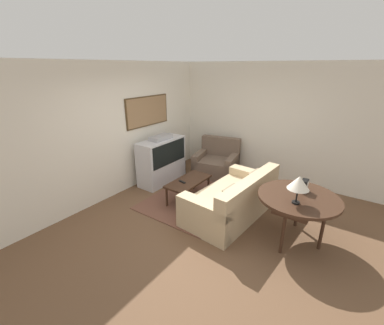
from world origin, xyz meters
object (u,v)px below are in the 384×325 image
(tv, at_px, (162,160))
(table_lamp, at_px, (299,183))
(coffee_table, at_px, (188,183))
(couch, at_px, (233,200))
(mantel_clock, at_px, (304,186))
(console_table, at_px, (299,200))
(armchair, at_px, (217,164))

(tv, distance_m, table_lamp, 3.31)
(coffee_table, bearing_deg, couch, -89.64)
(table_lamp, xyz_separation_m, mantel_clock, (0.45, -0.00, -0.22))
(console_table, relative_size, table_lamp, 2.87)
(mantel_clock, bearing_deg, tv, 84.82)
(couch, distance_m, console_table, 1.20)
(coffee_table, xyz_separation_m, table_lamp, (-0.34, -2.12, 0.70))
(coffee_table, xyz_separation_m, console_table, (-0.10, -2.11, 0.32))
(console_table, bearing_deg, couch, 84.77)
(armchair, height_order, coffee_table, armchair)
(armchair, relative_size, table_lamp, 2.74)
(table_lamp, height_order, mantel_clock, table_lamp)
(tv, distance_m, console_table, 3.21)
(console_table, bearing_deg, mantel_clock, -2.47)
(console_table, height_order, mantel_clock, mantel_clock)
(armchair, xyz_separation_m, table_lamp, (-1.81, -2.31, 0.79))
(couch, height_order, table_lamp, table_lamp)
(tv, distance_m, armchair, 1.40)
(coffee_table, bearing_deg, mantel_clock, -87.03)
(tv, height_order, couch, tv)
(couch, xyz_separation_m, table_lamp, (-0.35, -1.13, 0.79))
(armchair, relative_size, console_table, 0.96)
(tv, xyz_separation_m, couch, (-0.39, -2.05, -0.23))
(couch, relative_size, table_lamp, 4.69)
(armchair, bearing_deg, console_table, -45.91)
(coffee_table, bearing_deg, tv, 69.30)
(tv, xyz_separation_m, console_table, (-0.49, -3.17, 0.18))
(tv, xyz_separation_m, coffee_table, (-0.40, -1.05, -0.14))
(table_lamp, distance_m, mantel_clock, 0.50)
(armchair, bearing_deg, couch, -62.74)
(armchair, height_order, mantel_clock, mantel_clock)
(tv, relative_size, armchair, 1.05)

